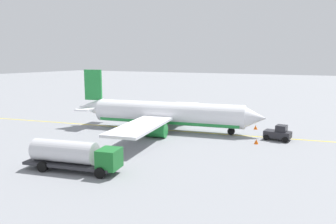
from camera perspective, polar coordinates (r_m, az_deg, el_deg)
ground_plane at (r=53.90m, az=0.00°, el=-3.15°), size 400.00×400.00×0.00m
airplane at (r=53.56m, az=-0.51°, el=-0.37°), size 31.83×32.17×9.61m
fuel_tanker at (r=35.84m, az=-15.91°, el=-7.04°), size 10.67×4.44×3.15m
pushback_tug at (r=49.86m, az=18.37°, el=-3.46°), size 3.75×2.57×2.20m
refueling_worker at (r=38.70m, az=-9.86°, el=-7.00°), size 0.46×0.58×1.71m
safety_cone_nose at (r=46.96m, az=14.87°, el=-4.91°), size 0.60×0.60×0.66m
safety_cone_wingtip at (r=56.45m, az=14.76°, el=-2.53°), size 0.63×0.63×0.70m
taxi_line_marking at (r=53.90m, az=0.00°, el=-3.14°), size 77.69×12.69×0.01m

